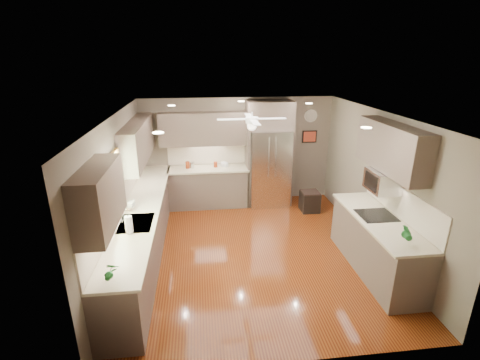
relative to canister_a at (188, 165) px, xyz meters
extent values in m
plane|color=#441709|center=(1.19, -2.21, -1.02)|extent=(5.00, 5.00, 0.00)
plane|color=white|center=(1.19, -2.21, 1.48)|extent=(5.00, 5.00, 0.00)
plane|color=#665C4E|center=(1.19, 0.29, 0.23)|extent=(4.50, 0.00, 4.50)
plane|color=#665C4E|center=(1.19, -4.71, 0.23)|extent=(4.50, 0.00, 4.50)
plane|color=#665C4E|center=(-1.06, -2.21, 0.23)|extent=(0.00, 5.00, 5.00)
plane|color=#665C4E|center=(3.44, -2.21, 0.23)|extent=(0.00, 5.00, 5.00)
cylinder|color=maroon|center=(0.00, 0.00, 0.00)|extent=(0.12, 0.12, 0.15)
cylinder|color=silver|center=(0.10, 0.01, -0.01)|extent=(0.10, 0.10, 0.15)
cylinder|color=maroon|center=(0.64, 0.02, -0.02)|extent=(0.11, 0.11, 0.13)
imported|color=white|center=(-0.89, -2.17, 0.02)|extent=(0.11, 0.11, 0.20)
imported|color=#1C6225|center=(-0.77, -4.22, 0.07)|extent=(0.16, 0.11, 0.30)
imported|color=#1C6225|center=(3.08, -3.78, 0.07)|extent=(0.18, 0.16, 0.29)
imported|color=#BEAA8E|center=(0.85, 0.01, -0.06)|extent=(0.26, 0.26, 0.05)
cube|color=brown|center=(-0.76, -2.06, -0.57)|extent=(0.60, 4.70, 0.90)
cube|color=beige|center=(-0.74, -2.06, -0.10)|extent=(0.65, 4.70, 0.04)
cube|color=beige|center=(-1.05, -2.06, 0.18)|extent=(0.02, 4.70, 0.50)
cube|color=brown|center=(0.47, -0.01, -0.57)|extent=(1.85, 0.60, 0.90)
cube|color=beige|center=(0.47, -0.03, -0.10)|extent=(1.85, 0.65, 0.04)
cube|color=beige|center=(0.47, 0.28, 0.18)|extent=(1.85, 0.02, 0.50)
cube|color=brown|center=(-0.89, -3.81, 0.81)|extent=(0.33, 1.20, 0.75)
cube|color=brown|center=(-0.89, -0.91, 0.81)|extent=(0.33, 2.40, 0.75)
cube|color=brown|center=(0.47, 0.12, 0.81)|extent=(2.15, 0.33, 0.75)
cube|color=brown|center=(3.28, -2.76, 1.01)|extent=(0.33, 1.70, 0.75)
cube|color=#BFF2B2|center=(-1.04, -2.71, 0.53)|extent=(0.01, 1.00, 0.80)
cube|color=#935F28|center=(-1.02, -2.71, 0.96)|extent=(0.05, 1.12, 0.06)
cube|color=#935F28|center=(-1.02, -2.71, 0.10)|extent=(0.05, 1.12, 0.06)
cube|color=#935F28|center=(-1.02, -3.24, 0.53)|extent=(0.05, 0.06, 0.80)
cube|color=#935F28|center=(-1.02, -2.18, 0.53)|extent=(0.05, 0.06, 0.80)
cube|color=silver|center=(-0.74, -2.71, -0.09)|extent=(0.50, 0.70, 0.03)
cube|color=#262626|center=(-0.74, -2.71, -0.13)|extent=(0.44, 0.62, 0.05)
cylinder|color=silver|center=(-0.94, -2.71, 0.03)|extent=(0.02, 0.02, 0.24)
cylinder|color=silver|center=(-0.88, -2.71, 0.15)|extent=(0.16, 0.02, 0.02)
cube|color=silver|center=(1.89, -0.07, -0.11)|extent=(0.92, 0.72, 1.82)
cube|color=black|center=(1.89, -0.41, -0.36)|extent=(0.88, 0.02, 0.02)
cube|color=black|center=(1.89, -0.42, 0.23)|extent=(0.01, 0.02, 1.00)
cylinder|color=silver|center=(1.81, -0.45, 0.23)|extent=(0.02, 0.02, 0.90)
cylinder|color=silver|center=(1.97, -0.45, 0.23)|extent=(0.02, 0.02, 0.90)
cube|color=brown|center=(1.89, -0.01, 1.12)|extent=(1.04, 0.60, 0.63)
cube|color=brown|center=(1.39, -0.01, -0.11)|extent=(0.06, 0.60, 1.82)
cube|color=brown|center=(2.39, -0.01, -0.11)|extent=(0.06, 0.60, 1.82)
cube|color=brown|center=(3.12, -3.01, -0.57)|extent=(0.65, 2.20, 0.90)
cube|color=beige|center=(3.10, -3.01, -0.10)|extent=(0.70, 2.20, 0.04)
cube|color=beige|center=(3.43, -3.01, 0.18)|extent=(0.02, 2.20, 0.50)
cube|color=black|center=(3.10, -2.91, -0.08)|extent=(0.56, 0.52, 0.01)
cube|color=silver|center=(3.22, -2.76, 0.46)|extent=(0.42, 0.55, 0.34)
cube|color=black|center=(3.01, -2.76, 0.46)|extent=(0.02, 0.40, 0.26)
cylinder|color=white|center=(1.19, -1.91, 1.44)|extent=(0.03, 0.03, 0.08)
cylinder|color=white|center=(1.19, -1.91, 1.34)|extent=(0.22, 0.22, 0.10)
sphere|color=white|center=(1.19, -1.91, 1.24)|extent=(0.16, 0.16, 0.16)
cube|color=white|center=(1.54, -1.91, 1.36)|extent=(0.48, 0.11, 0.01)
cube|color=white|center=(1.19, -1.56, 1.36)|extent=(0.11, 0.48, 0.01)
cube|color=white|center=(0.84, -1.91, 1.36)|extent=(0.48, 0.11, 0.01)
cube|color=white|center=(1.19, -2.26, 1.36)|extent=(0.11, 0.48, 0.01)
cylinder|color=white|center=(-0.21, -0.91, 1.47)|extent=(0.14, 0.14, 0.01)
cylinder|color=white|center=(2.49, -0.91, 1.47)|extent=(0.14, 0.14, 0.01)
cylinder|color=white|center=(-0.21, -3.41, 1.47)|extent=(0.14, 0.14, 0.01)
cylinder|color=white|center=(2.49, -3.41, 1.47)|extent=(0.14, 0.14, 0.01)
cylinder|color=white|center=(1.19, -0.41, 1.47)|extent=(0.14, 0.14, 0.01)
cylinder|color=white|center=(2.94, 0.27, 1.03)|extent=(0.30, 0.03, 0.30)
cylinder|color=silver|center=(2.94, 0.26, 1.03)|extent=(0.29, 0.00, 0.29)
cube|color=black|center=(2.94, 0.27, 0.53)|extent=(0.36, 0.03, 0.30)
cube|color=#B63E24|center=(2.94, 0.25, 0.53)|extent=(0.30, 0.01, 0.24)
cube|color=black|center=(2.76, -0.62, -0.80)|extent=(0.40, 0.40, 0.45)
cube|color=black|center=(2.76, -0.62, -0.56)|extent=(0.38, 0.38, 0.03)
cylinder|color=white|center=(-0.77, -3.04, 0.06)|extent=(0.11, 0.11, 0.26)
cylinder|color=silver|center=(-0.77, -3.04, 0.07)|extent=(0.02, 0.02, 0.27)
camera|label=1|loc=(0.29, -7.73, 2.37)|focal=26.00mm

